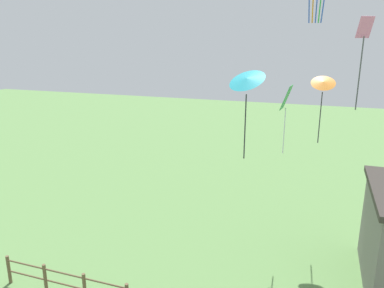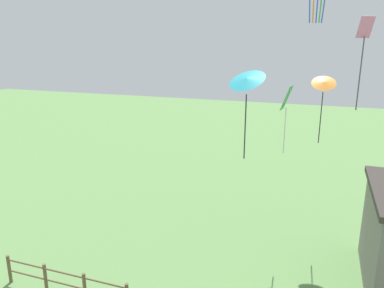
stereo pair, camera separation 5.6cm
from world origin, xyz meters
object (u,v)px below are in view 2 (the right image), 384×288
(kite_green_diamond, at_px, (286,105))
(kite_pink_diamond, at_px, (363,48))
(kite_orange_delta, at_px, (324,84))
(kite_cyan_delta, at_px, (247,81))

(kite_green_diamond, height_order, kite_pink_diamond, kite_pink_diamond)
(kite_pink_diamond, bearing_deg, kite_orange_delta, 111.92)
(kite_orange_delta, relative_size, kite_pink_diamond, 0.95)
(kite_orange_delta, height_order, kite_pink_diamond, kite_pink_diamond)
(kite_green_diamond, xyz_separation_m, kite_orange_delta, (1.54, 1.58, 0.83))
(kite_pink_diamond, xyz_separation_m, kite_cyan_delta, (-4.00, -1.90, -1.20))
(kite_green_diamond, relative_size, kite_cyan_delta, 0.92)
(kite_green_diamond, height_order, kite_orange_delta, kite_orange_delta)
(kite_orange_delta, bearing_deg, kite_cyan_delta, -117.92)
(kite_orange_delta, xyz_separation_m, kite_pink_diamond, (1.29, -3.21, 1.77))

